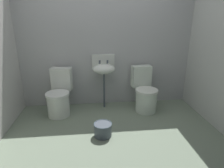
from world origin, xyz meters
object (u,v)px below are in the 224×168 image
Objects in this scene: sink at (104,68)px; toilet_left at (59,96)px; toilet_right at (145,93)px; bucket at (103,129)px.

toilet_left is at bearing -166.75° from sink.
toilet_left is 1.53m from toilet_right.
toilet_right is 1.16m from bucket.
sink is at bearing -157.97° from toilet_left.
bucket is (-0.09, -0.99, -0.65)m from sink.
sink reaches higher than bucket.
sink reaches higher than toilet_left.
sink is (-0.73, 0.19, 0.43)m from toilet_right.
sink reaches higher than toilet_right.
toilet_right is at bearing -14.38° from sink.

